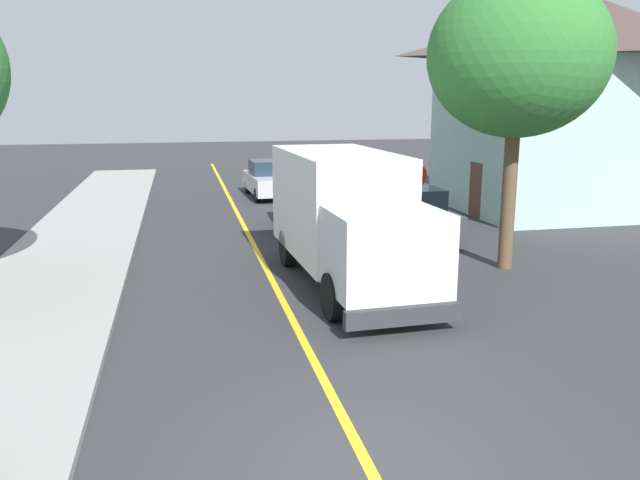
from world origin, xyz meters
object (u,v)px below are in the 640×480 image
at_px(parked_car_near, 309,205).
at_px(stop_sign, 414,189).
at_px(street_tree_far_side, 518,57).
at_px(house_across_street, 595,103).
at_px(box_truck, 346,213).
at_px(parked_car_mid, 269,180).
at_px(parked_van_across, 412,214).

distance_m(parked_car_near, stop_sign, 4.80).
bearing_deg(street_tree_far_side, house_across_street, 45.52).
bearing_deg(parked_car_near, street_tree_far_side, -57.87).
xyz_separation_m(box_truck, parked_car_mid, (0.07, 14.38, -0.97)).
distance_m(parked_car_mid, parked_van_across, 10.37).
relative_size(stop_sign, street_tree_far_side, 0.35).
bearing_deg(parked_van_across, stop_sign, -109.37).
relative_size(parked_car_mid, parked_van_across, 1.01).
bearing_deg(house_across_street, parked_car_near, -172.51).
distance_m(box_truck, parked_car_near, 7.07).
bearing_deg(parked_van_across, parked_car_near, 140.91).
xyz_separation_m(box_truck, street_tree_far_side, (4.57, 0.45, 3.76)).
height_order(parked_car_near, parked_van_across, same).
bearing_deg(parked_car_mid, house_across_street, -24.91).
bearing_deg(street_tree_far_side, parked_van_across, 105.42).
relative_size(box_truck, house_across_street, 0.60).
height_order(parked_car_mid, parked_van_across, same).
relative_size(parked_van_across, stop_sign, 1.68).
xyz_separation_m(parked_car_near, parked_car_mid, (-0.40, 7.39, 0.00)).
bearing_deg(parked_car_near, parked_car_mid, 93.06).
bearing_deg(house_across_street, parked_car_mid, 155.09).
bearing_deg(house_across_street, street_tree_far_side, -134.48).
relative_size(house_across_street, street_tree_far_side, 1.59).
xyz_separation_m(parked_van_across, stop_sign, (-0.56, -1.60, 1.06)).
relative_size(stop_sign, house_across_street, 0.22).
height_order(parked_car_near, house_across_street, house_across_street).
bearing_deg(parked_van_across, street_tree_far_side, -74.58).
distance_m(parked_van_across, stop_sign, 2.00).
xyz_separation_m(parked_car_near, street_tree_far_side, (4.11, -6.54, 4.74)).
height_order(box_truck, parked_car_mid, box_truck).
bearing_deg(box_truck, house_across_street, 34.34).
distance_m(stop_sign, house_across_street, 11.46).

